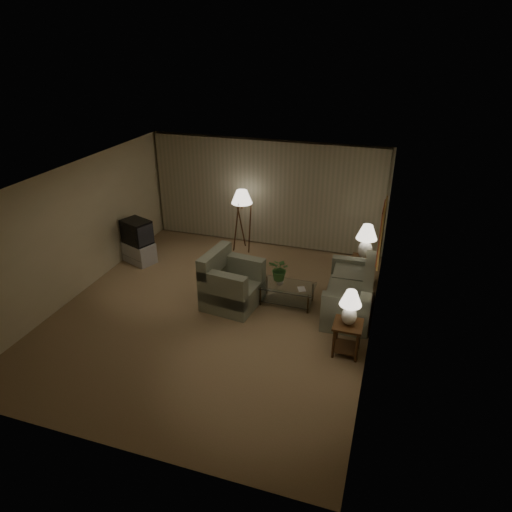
{
  "coord_description": "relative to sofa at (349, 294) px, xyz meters",
  "views": [
    {
      "loc": [
        3.11,
        -7.04,
        4.99
      ],
      "look_at": [
        0.66,
        0.6,
        1.03
      ],
      "focal_mm": 32.0,
      "sensor_mm": 36.0,
      "label": 1
    }
  ],
  "objects": [
    {
      "name": "ground",
      "position": [
        -2.5,
        -0.81,
        -0.39
      ],
      "size": [
        7.0,
        7.0,
        0.0
      ],
      "primitive_type": "plane",
      "color": "olive",
      "rests_on": "ground"
    },
    {
      "name": "room_shell",
      "position": [
        -2.48,
        0.69,
        1.36
      ],
      "size": [
        6.04,
        7.02,
        2.72
      ],
      "color": "beige",
      "rests_on": "ground"
    },
    {
      "name": "sofa",
      "position": [
        0.0,
        0.0,
        0.0
      ],
      "size": [
        1.8,
        0.99,
        0.77
      ],
      "rotation": [
        0.0,
        0.0,
        -1.53
      ],
      "color": "gray",
      "rests_on": "ground"
    },
    {
      "name": "armchair",
      "position": [
        -2.25,
        -0.47,
        0.06
      ],
      "size": [
        1.29,
        1.24,
        0.89
      ],
      "rotation": [
        0.0,
        0.0,
        1.45
      ],
      "color": "gray",
      "rests_on": "ground"
    },
    {
      "name": "side_table_near",
      "position": [
        0.15,
        -1.35,
        0.02
      ],
      "size": [
        0.49,
        0.49,
        0.6
      ],
      "color": "#3B2310",
      "rests_on": "ground"
    },
    {
      "name": "side_table_far",
      "position": [
        0.15,
        1.25,
        0.02
      ],
      "size": [
        0.52,
        0.44,
        0.6
      ],
      "color": "#3B2310",
      "rests_on": "ground"
    },
    {
      "name": "table_lamp_near",
      "position": [
        0.15,
        -1.35,
        0.59
      ],
      "size": [
        0.37,
        0.37,
        0.64
      ],
      "color": "silver",
      "rests_on": "side_table_near"
    },
    {
      "name": "table_lamp_far",
      "position": [
        0.15,
        1.25,
        0.67
      ],
      "size": [
        0.44,
        0.44,
        0.77
      ],
      "color": "silver",
      "rests_on": "side_table_far"
    },
    {
      "name": "coffee_table",
      "position": [
        -1.22,
        -0.1,
        -0.11
      ],
      "size": [
        1.11,
        0.61,
        0.41
      ],
      "color": "silver",
      "rests_on": "ground"
    },
    {
      "name": "tv_cabinet",
      "position": [
        -5.05,
        0.64,
        -0.14
      ],
      "size": [
        1.07,
        0.98,
        0.5
      ],
      "primitive_type": "cube",
      "rotation": [
        0.0,
        0.0,
        -0.37
      ],
      "color": "#A6A6A9",
      "rests_on": "ground"
    },
    {
      "name": "crt_tv",
      "position": [
        -5.05,
        0.64,
        0.4
      ],
      "size": [
        0.97,
        0.91,
        0.56
      ],
      "primitive_type": "cube",
      "rotation": [
        0.0,
        0.0,
        -0.37
      ],
      "color": "black",
      "rests_on": "tv_cabinet"
    },
    {
      "name": "floor_lamp",
      "position": [
        -2.92,
        2.03,
        0.44
      ],
      "size": [
        0.51,
        0.51,
        1.57
      ],
      "color": "#3B2310",
      "rests_on": "ground"
    },
    {
      "name": "ottoman",
      "position": [
        -3.06,
        0.93,
        -0.2
      ],
      "size": [
        0.73,
        0.73,
        0.37
      ],
      "primitive_type": "cylinder",
      "rotation": [
        0.0,
        0.0,
        -0.4
      ],
      "color": "#B45F3D",
      "rests_on": "ground"
    },
    {
      "name": "vase",
      "position": [
        -1.37,
        -0.1,
        0.11
      ],
      "size": [
        0.18,
        0.18,
        0.16
      ],
      "primitive_type": "imported",
      "rotation": [
        0.0,
        0.0,
        -0.22
      ],
      "color": "silver",
      "rests_on": "coffee_table"
    },
    {
      "name": "flowers",
      "position": [
        -1.37,
        -0.1,
        0.43
      ],
      "size": [
        0.53,
        0.49,
        0.48
      ],
      "primitive_type": "imported",
      "rotation": [
        0.0,
        0.0,
        -0.33
      ],
      "color": "#3B6F31",
      "rests_on": "vase"
    },
    {
      "name": "book",
      "position": [
        -0.97,
        -0.2,
        0.04
      ],
      "size": [
        0.21,
        0.24,
        0.01
      ],
      "primitive_type": "imported",
      "rotation": [
        0.0,
        0.0,
        0.43
      ],
      "color": "olive",
      "rests_on": "coffee_table"
    }
  ]
}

